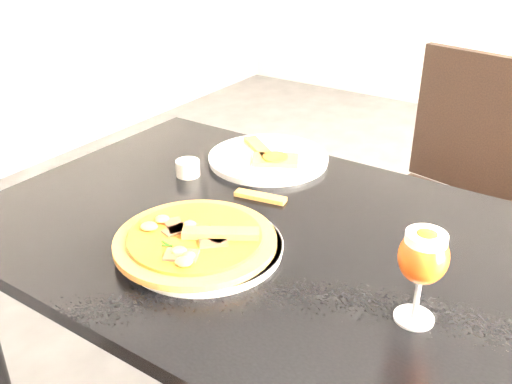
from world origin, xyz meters
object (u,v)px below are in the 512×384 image
Objects in this scene: dining_table at (270,268)px; pizza at (196,239)px; chair_far at (448,199)px; beer_glass at (423,257)px.

dining_table is 4.01× the size of pizza.
chair_far reaches higher than beer_glass.
pizza is 1.90× the size of beer_glass.
beer_glass is at bearing 4.95° from pizza.
chair_far is 0.99m from pizza.
pizza is at bearing -91.99° from chair_far.
chair_far reaches higher than dining_table.
chair_far is 0.97m from beer_glass.
chair_far is 3.12× the size of pizza.
beer_glass is at bearing -16.63° from dining_table.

